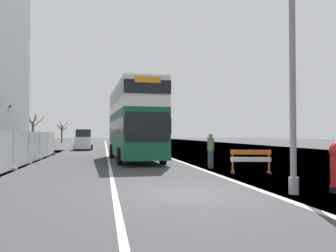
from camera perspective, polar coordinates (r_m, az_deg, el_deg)
name	(u,v)px	position (r m, az deg, el deg)	size (l,w,h in m)	color
ground	(203,193)	(10.69, 5.87, -11.12)	(140.00, 280.00, 0.10)	#38383A
double_decker_bus	(134,121)	(22.87, -5.70, 0.80)	(3.20, 10.34, 4.94)	#145638
lamppost_foreground	(293,66)	(10.82, 20.19, 9.39)	(0.29, 0.70, 8.00)	gray
roadworks_barrier	(251,159)	(15.61, 13.72, -5.39)	(1.80, 0.85, 1.05)	orange
construction_site_fence	(34,147)	(23.12, -21.59, -3.31)	(0.44, 17.20, 1.96)	#A8AAAD
car_oncoming_near	(84,140)	(39.04, -13.99, -2.36)	(1.91, 4.36, 2.27)	silver
car_receding_mid	(124,139)	(47.87, -7.45, -2.18)	(1.96, 4.04, 2.26)	black
bare_tree_far_verge_mid	(33,130)	(51.61, -21.76, -0.63)	(2.64, 2.33, 4.73)	#4C3D2D
bare_tree_far_verge_far	(62,132)	(72.06, -17.43, -0.95)	(2.03, 2.70, 4.29)	#4C3D2D
pedestrian_at_kerb	(211,151)	(17.62, 7.17, -4.11)	(0.34, 0.34, 1.81)	#2D3342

